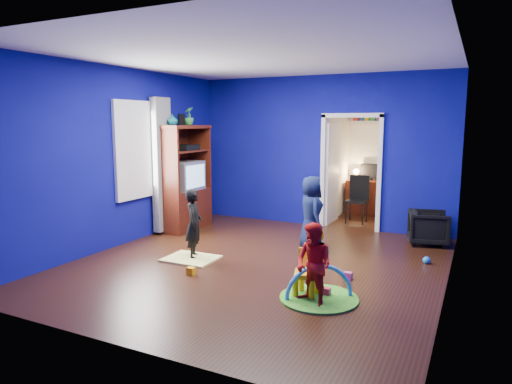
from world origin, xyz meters
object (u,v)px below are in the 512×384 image
at_px(tv_armoire, 184,178).
at_px(armchair, 428,228).
at_px(toddler_red, 314,265).
at_px(kid_chair, 307,276).
at_px(folding_chair, 357,200).
at_px(hopper_ball, 313,234).
at_px(play_mat, 319,298).
at_px(study_desk, 367,197).
at_px(child_black, 194,224).
at_px(vase, 172,120).
at_px(child_navy, 311,213).
at_px(crt_tv, 185,176).

bearing_deg(tv_armoire, armchair, 11.25).
distance_m(toddler_red, kid_chair, 0.33).
distance_m(tv_armoire, folding_chair, 3.47).
height_order(hopper_ball, play_mat, hopper_ball).
distance_m(hopper_ball, study_desk, 2.95).
relative_size(armchair, child_black, 0.60).
xyz_separation_m(hopper_ball, kid_chair, (0.69, -2.20, 0.06)).
xyz_separation_m(child_black, vase, (-1.24, 1.21, 1.54)).
distance_m(vase, study_desk, 4.60).
bearing_deg(child_black, child_navy, -75.57).
relative_size(armchair, child_navy, 0.53).
xyz_separation_m(hopper_ball, play_mat, (0.85, -2.22, -0.17)).
xyz_separation_m(kid_chair, study_desk, (-0.45, 5.13, 0.12)).
distance_m(crt_tv, hopper_ball, 2.68).
bearing_deg(play_mat, vase, 150.54).
bearing_deg(child_navy, hopper_ball, -26.35).
xyz_separation_m(tv_armoire, study_desk, (2.82, 2.91, -0.60)).
bearing_deg(armchair, hopper_ball, 104.49).
bearing_deg(study_desk, armchair, -54.37).
relative_size(tv_armoire, crt_tv, 2.80).
relative_size(child_black, folding_chair, 1.13).
relative_size(toddler_red, kid_chair, 1.86).
height_order(play_mat, study_desk, study_desk).
relative_size(child_black, child_navy, 0.88).
distance_m(child_navy, crt_tv, 2.64).
height_order(vase, play_mat, vase).
relative_size(vase, tv_armoire, 0.10).
bearing_deg(armchair, tv_armoire, 88.77).
distance_m(armchair, hopper_ball, 1.93).
bearing_deg(crt_tv, vase, -97.59).
relative_size(hopper_ball, study_desk, 0.42).
xyz_separation_m(tv_armoire, folding_chair, (2.82, 1.95, -0.52)).
height_order(armchair, crt_tv, crt_tv).
height_order(tv_armoire, hopper_ball, tv_armoire).
bearing_deg(child_black, hopper_ball, -69.30).
relative_size(child_navy, kid_chair, 2.35).
bearing_deg(play_mat, hopper_ball, 110.93).
height_order(armchair, study_desk, study_desk).
distance_m(child_black, study_desk, 4.70).
bearing_deg(toddler_red, child_black, -178.52).
xyz_separation_m(armchair, child_black, (-3.06, -2.37, 0.24)).
bearing_deg(toddler_red, vase, 172.19).
height_order(crt_tv, kid_chair, crt_tv).
bearing_deg(armchair, crt_tv, 88.87).
xyz_separation_m(crt_tv, hopper_ball, (2.54, -0.02, -0.83)).
height_order(armchair, tv_armoire, tv_armoire).
height_order(tv_armoire, crt_tv, tv_armoire).
bearing_deg(child_black, study_desk, -47.07).
height_order(crt_tv, folding_chair, crt_tv).
distance_m(armchair, child_black, 3.87).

